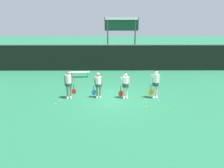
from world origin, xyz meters
name	(u,v)px	position (x,y,z in m)	size (l,w,h in m)	color
ground_plane	(112,98)	(0.00, 0.00, 0.00)	(140.00, 140.00, 0.00)	#216642
fence_windscreen	(111,58)	(0.00, 8.29, 1.30)	(60.00, 0.08, 2.57)	black
scoreboard	(122,29)	(1.02, 9.28, 3.98)	(3.36, 0.15, 5.14)	#515156
bench_courtside	(79,73)	(-2.79, 5.48, 0.41)	(1.76, 0.48, 0.47)	silver
player_0	(69,82)	(-2.68, -0.05, 1.02)	(0.69, 0.41, 1.72)	#8C664C
player_1	(98,83)	(-0.85, 0.01, 0.96)	(0.68, 0.40, 1.61)	#8C664C
player_2	(125,83)	(0.83, -0.08, 0.97)	(0.68, 0.41, 1.63)	beige
player_3	(156,82)	(2.70, -0.08, 1.06)	(0.68, 0.40, 1.78)	beige
tennis_ball_0	(170,108)	(3.17, -1.92, 0.03)	(0.07, 0.07, 0.07)	#CCE033
tennis_ball_1	(162,89)	(3.61, 1.78, 0.04)	(0.07, 0.07, 0.07)	#CCE033
tennis_ball_2	(146,102)	(2.02, -0.95, 0.03)	(0.07, 0.07, 0.07)	#CCE033
tennis_ball_3	(55,104)	(-3.31, -1.19, 0.03)	(0.06, 0.06, 0.06)	#CCE033
tennis_ball_4	(146,107)	(1.90, -1.70, 0.03)	(0.07, 0.07, 0.07)	#CCE033
tennis_ball_5	(96,94)	(-1.04, 0.73, 0.03)	(0.07, 0.07, 0.07)	#CCE033
tennis_ball_6	(142,96)	(1.93, 0.16, 0.03)	(0.07, 0.07, 0.07)	#CCE033
tennis_ball_7	(107,105)	(-0.27, -1.44, 0.03)	(0.07, 0.07, 0.07)	#CCE033
tennis_ball_8	(158,101)	(2.79, -0.74, 0.03)	(0.07, 0.07, 0.07)	#CCE033
tennis_ball_9	(60,101)	(-3.15, -0.67, 0.04)	(0.07, 0.07, 0.07)	#CCE033
tennis_ball_10	(92,98)	(-1.26, -0.09, 0.03)	(0.07, 0.07, 0.07)	#CCE033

